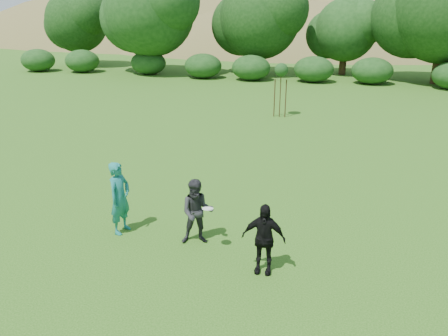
% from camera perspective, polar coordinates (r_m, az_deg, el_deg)
% --- Properties ---
extents(ground, '(120.00, 120.00, 0.00)m').
position_cam_1_polar(ground, '(10.90, -4.23, -10.81)').
color(ground, '#19470C').
rests_on(ground, ground).
extents(player_teal, '(0.57, 0.78, 1.94)m').
position_cam_1_polar(player_teal, '(11.64, -13.45, -3.82)').
color(player_teal, '#186E68').
rests_on(player_teal, ground).
extents(player_grey, '(0.98, 0.86, 1.70)m').
position_cam_1_polar(player_grey, '(10.87, -3.52, -5.75)').
color(player_grey, '#272729').
rests_on(player_grey, ground).
extents(player_black, '(0.99, 0.44, 1.66)m').
position_cam_1_polar(player_black, '(9.77, 5.17, -9.17)').
color(player_black, black).
rests_on(player_black, ground).
extents(frisbee, '(0.27, 0.27, 0.07)m').
position_cam_1_polar(frisbee, '(10.33, -2.13, -5.33)').
color(frisbee, white).
rests_on(frisbee, ground).
extents(sapling, '(0.70, 0.70, 2.85)m').
position_cam_1_polar(sapling, '(23.47, 7.49, 12.41)').
color(sapling, '#352314').
rests_on(sapling, ground).
extents(hillside, '(150.00, 72.00, 52.00)m').
position_cam_1_polar(hillside, '(79.28, 12.24, 7.18)').
color(hillside, olive).
rests_on(hillside, ground).
extents(tree_row, '(53.92, 10.38, 9.62)m').
position_cam_1_polar(tree_row, '(37.44, 16.14, 18.55)').
color(tree_row, '#3A2616').
rests_on(tree_row, ground).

